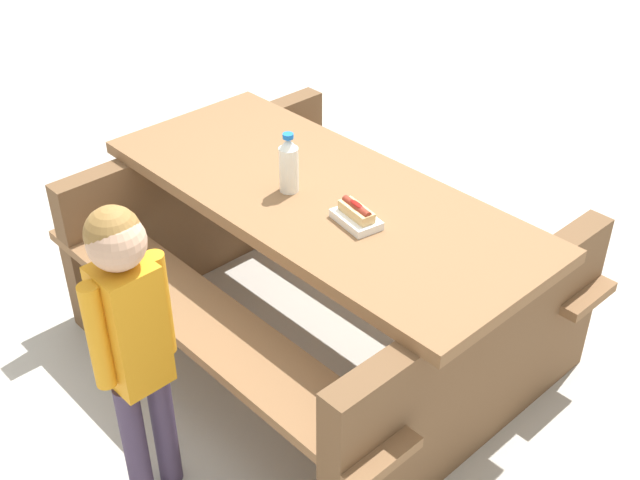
{
  "coord_description": "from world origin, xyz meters",
  "views": [
    {
      "loc": [
        2.13,
        -1.47,
        2.27
      ],
      "look_at": [
        0.0,
        0.0,
        0.52
      ],
      "focal_mm": 44.91,
      "sensor_mm": 36.0,
      "label": 1
    }
  ],
  "objects_px": {
    "hotdog_tray": "(356,216)",
    "child_in_coat": "(131,327)",
    "picnic_table": "(320,257)",
    "soda_bottle": "(289,165)"
  },
  "relations": [
    {
      "from": "soda_bottle",
      "to": "child_in_coat",
      "type": "bearing_deg",
      "value": -65.39
    },
    {
      "from": "picnic_table",
      "to": "soda_bottle",
      "type": "xyz_separation_m",
      "value": [
        -0.07,
        -0.09,
        0.41
      ]
    },
    {
      "from": "hotdog_tray",
      "to": "picnic_table",
      "type": "bearing_deg",
      "value": 174.61
    },
    {
      "from": "hotdog_tray",
      "to": "soda_bottle",
      "type": "bearing_deg",
      "value": -167.85
    },
    {
      "from": "picnic_table",
      "to": "soda_bottle",
      "type": "relative_size",
      "value": 8.46
    },
    {
      "from": "picnic_table",
      "to": "child_in_coat",
      "type": "height_order",
      "value": "child_in_coat"
    },
    {
      "from": "soda_bottle",
      "to": "picnic_table",
      "type": "bearing_deg",
      "value": 55.09
    },
    {
      "from": "picnic_table",
      "to": "child_in_coat",
      "type": "bearing_deg",
      "value": -71.41
    },
    {
      "from": "picnic_table",
      "to": "hotdog_tray",
      "type": "relative_size",
      "value": 10.89
    },
    {
      "from": "hotdog_tray",
      "to": "child_in_coat",
      "type": "bearing_deg",
      "value": -87.2
    }
  ]
}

